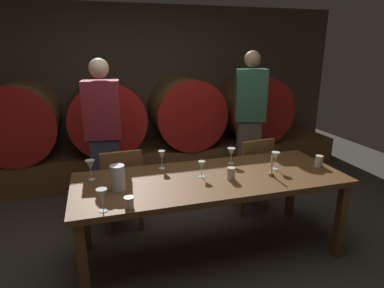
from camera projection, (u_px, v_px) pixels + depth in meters
name	position (u px, v px, depth m)	size (l,w,h in m)	color
ground_plane	(190.00, 259.00, 2.95)	(8.46, 8.46, 0.00)	#3F3A33
back_wall	(141.00, 88.00, 5.11)	(6.50, 0.24, 2.45)	#473A2D
barrel_shelf	(149.00, 160.00, 4.90)	(5.85, 0.90, 0.43)	brown
wine_barrel_far_left	(19.00, 121.00, 4.23)	(1.01, 0.93, 1.01)	brown
wine_barrel_center_left	(107.00, 116.00, 4.54)	(1.01, 0.93, 1.01)	#513319
wine_barrel_center_right	(185.00, 111.00, 4.85)	(1.01, 0.93, 1.01)	brown
wine_barrel_far_right	(251.00, 108.00, 5.15)	(1.01, 0.93, 1.01)	#513319
dining_table	(211.00, 184.00, 2.85)	(2.35, 0.89, 0.76)	brown
chair_left	(121.00, 185.00, 3.32)	(0.42, 0.42, 0.88)	brown
chair_right	(251.00, 171.00, 3.70)	(0.45, 0.45, 0.88)	brown
guest_left	(104.00, 138.00, 3.52)	(0.40, 0.28, 1.74)	#33384C
guest_right	(249.00, 120.00, 4.22)	(0.43, 0.34, 1.81)	brown
candle_center	(271.00, 169.00, 2.85)	(0.05, 0.05, 0.20)	olive
pitcher	(118.00, 178.00, 2.55)	(0.12, 0.12, 0.20)	silver
wine_glass_far_left	(90.00, 165.00, 2.73)	(0.08, 0.08, 0.18)	silver
wine_glass_left	(102.00, 195.00, 2.21)	(0.08, 0.08, 0.17)	silver
wine_glass_center_left	(162.00, 156.00, 2.99)	(0.06, 0.06, 0.17)	white
wine_glass_center_right	(202.00, 165.00, 2.80)	(0.06, 0.06, 0.15)	silver
wine_glass_right	(231.00, 152.00, 3.12)	(0.08, 0.08, 0.16)	silver
wine_glass_far_right	(276.00, 156.00, 2.98)	(0.08, 0.08, 0.16)	silver
cup_left	(129.00, 203.00, 2.28)	(0.07, 0.07, 0.08)	beige
cup_center	(231.00, 173.00, 2.77)	(0.07, 0.07, 0.11)	beige
cup_right	(319.00, 161.00, 3.07)	(0.07, 0.07, 0.11)	beige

